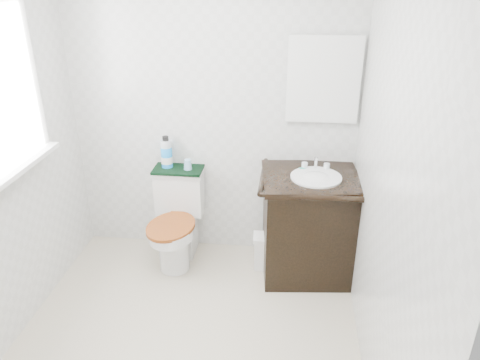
% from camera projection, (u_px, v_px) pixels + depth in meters
% --- Properties ---
extents(floor, '(2.40, 2.40, 0.00)m').
position_uv_depth(floor, '(185.00, 347.00, 2.96)').
color(floor, beige).
rests_on(floor, ground).
extents(wall_back, '(2.40, 0.00, 2.40)m').
position_uv_depth(wall_back, '(212.00, 109.00, 3.53)').
color(wall_back, silver).
rests_on(wall_back, ground).
extents(wall_front, '(2.40, 0.00, 2.40)m').
position_uv_depth(wall_front, '(74.00, 341.00, 1.37)').
color(wall_front, silver).
rests_on(wall_front, ground).
extents(wall_right, '(0.00, 2.40, 2.40)m').
position_uv_depth(wall_right, '(388.00, 185.00, 2.34)').
color(wall_right, silver).
rests_on(wall_right, ground).
extents(mirror, '(0.50, 0.02, 0.60)m').
position_uv_depth(mirror, '(324.00, 80.00, 3.32)').
color(mirror, silver).
rests_on(mirror, wall_back).
extents(toilet, '(0.42, 0.64, 0.73)m').
position_uv_depth(toilet, '(177.00, 223.00, 3.73)').
color(toilet, silver).
rests_on(toilet, floor).
extents(vanity, '(0.76, 0.67, 0.92)m').
position_uv_depth(vanity, '(308.00, 223.00, 3.51)').
color(vanity, black).
rests_on(vanity, floor).
extents(trash_bin, '(0.21, 0.17, 0.29)m').
position_uv_depth(trash_bin, '(266.00, 251.00, 3.68)').
color(trash_bin, white).
rests_on(trash_bin, floor).
extents(towel, '(0.39, 0.22, 0.02)m').
position_uv_depth(towel, '(178.00, 170.00, 3.66)').
color(towel, black).
rests_on(towel, toilet).
extents(mouthwash_bottle, '(0.09, 0.09, 0.25)m').
position_uv_depth(mouthwash_bottle, '(167.00, 153.00, 3.64)').
color(mouthwash_bottle, '#1C91F0').
rests_on(mouthwash_bottle, towel).
extents(cup, '(0.06, 0.06, 0.08)m').
position_uv_depth(cup, '(188.00, 164.00, 3.62)').
color(cup, '#85B4DA').
rests_on(cup, towel).
extents(soap_bar, '(0.07, 0.04, 0.02)m').
position_uv_depth(soap_bar, '(302.00, 168.00, 3.44)').
color(soap_bar, '#19796B').
rests_on(soap_bar, vanity).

